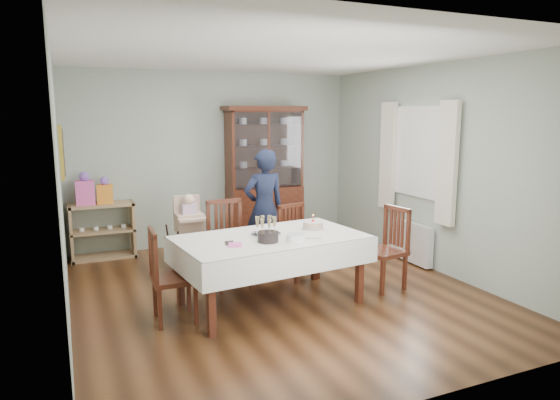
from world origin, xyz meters
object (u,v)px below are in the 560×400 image
chair_end_left (173,294)px  gift_bag_orange (105,192)px  dining_table (271,270)px  birthday_cake (313,226)px  champagne_tray (266,229)px  china_cabinet (264,173)px  chair_far_right (298,256)px  high_chair (190,242)px  gift_bag_pink (85,190)px  chair_end_right (384,264)px  sideboard (103,231)px  woman (264,208)px  chair_far_left (230,262)px

chair_end_left → gift_bag_orange: (-0.40, 2.61, 0.69)m
dining_table → birthday_cake: (0.56, 0.09, 0.42)m
dining_table → champagne_tray: champagne_tray is taller
china_cabinet → birthday_cake: (-0.41, -2.50, -0.32)m
chair_far_right → high_chair: (-1.21, 0.75, 0.13)m
champagne_tray → birthday_cake: size_ratio=1.26×
dining_table → chair_end_left: bearing=-178.7°
gift_bag_pink → chair_end_right: bearing=-39.9°
sideboard → dining_table: bearing=-59.6°
sideboard → high_chair: size_ratio=0.86×
gift_bag_orange → woman: bearing=-33.2°
dining_table → champagne_tray: size_ratio=6.44×
china_cabinet → chair_end_left: size_ratio=2.30×
woman → gift_bag_pink: size_ratio=3.44×
china_cabinet → gift_bag_pink: size_ratio=4.68×
chair_end_left → champagne_tray: size_ratio=2.89×
sideboard → champagne_tray: bearing=-59.2°
china_cabinet → woman: 1.40m
chair_far_right → birthday_cake: size_ratio=3.54×
china_cabinet → chair_end_left: china_cabinet is taller
woman → champagne_tray: bearing=66.3°
champagne_tray → chair_end_left: bearing=-174.4°
chair_end_left → birthday_cake: chair_end_left is taller
birthday_cake → china_cabinet: bearing=80.6°
chair_end_right → champagne_tray: bearing=-104.0°
woman → chair_end_left: bearing=38.7°
sideboard → gift_bag_orange: (0.06, -0.02, 0.57)m
champagne_tray → high_chair: bearing=110.8°
chair_far_right → gift_bag_orange: (-2.14, 1.89, 0.70)m
dining_table → high_chair: bearing=110.5°
chair_end_left → high_chair: 1.56m
gift_bag_pink → champagne_tray: bearing=-55.7°
dining_table → birthday_cake: size_ratio=8.09×
chair_far_left → sideboard: bearing=122.8°
chair_end_right → champagne_tray: size_ratio=2.96×
dining_table → woman: woman is taller
woman → china_cabinet: bearing=-115.0°
chair_far_right → china_cabinet: bearing=71.1°
china_cabinet → chair_far_left: size_ratio=2.10×
dining_table → sideboard: sideboard is taller
gift_bag_orange → sideboard: bearing=161.6°
dining_table → chair_far_left: (-0.23, 0.71, -0.08)m
chair_end_left → champagne_tray: bearing=-82.5°
chair_end_right → gift_bag_pink: size_ratio=2.08×
birthday_cake → gift_bag_orange: gift_bag_orange is taller
chair_end_left → gift_bag_pink: gift_bag_pink is taller
chair_end_left → gift_bag_pink: (-0.66, 2.61, 0.72)m
chair_far_left → high_chair: high_chair is taller
chair_far_left → gift_bag_pink: bearing=127.1°
china_cabinet → birthday_cake: 2.55m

